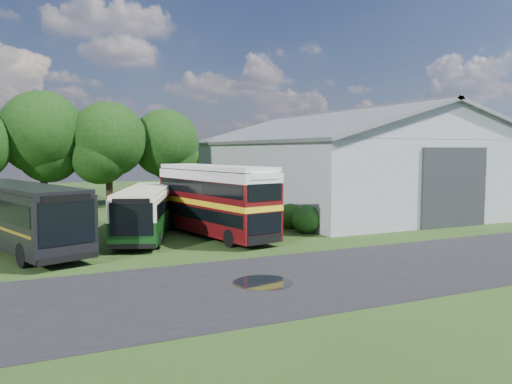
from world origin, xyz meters
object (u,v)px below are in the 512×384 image
bus_maroon_double (215,201)px  bus_dark_single (18,215)px  bus_green_single (146,211)px  storage_shed (343,158)px

bus_maroon_double → bus_dark_single: bus_maroon_double is taller
bus_green_single → storage_shed: bearing=42.0°
storage_shed → bus_green_single: size_ratio=2.45×
storage_shed → bus_green_single: storage_shed is taller
bus_dark_single → bus_green_single: bearing=-10.2°
storage_shed → bus_dark_single: bearing=-161.1°
bus_green_single → bus_maroon_double: (3.53, -1.52, 0.53)m
bus_green_single → bus_dark_single: bus_dark_single is taller
storage_shed → bus_dark_single: (-24.67, -8.47, -2.47)m
storage_shed → bus_dark_single: storage_shed is taller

